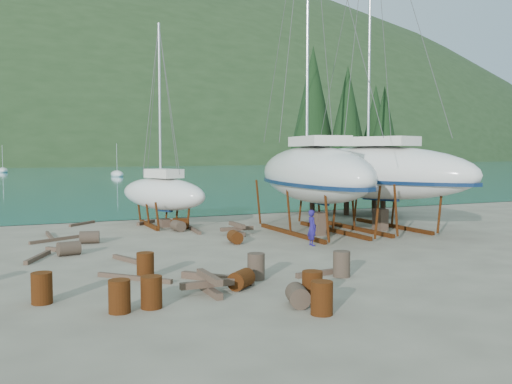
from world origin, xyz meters
name	(u,v)px	position (x,y,z in m)	size (l,w,h in m)	color
ground	(247,260)	(0.00, 0.00, 0.00)	(600.00, 600.00, 0.00)	#635C4E
bay_water	(16,160)	(0.00, 315.00, 0.01)	(700.00, 700.00, 0.00)	#1A7183
far_hill	(16,160)	(0.00, 320.00, 0.00)	(800.00, 360.00, 110.00)	#21351A
far_house_right	(115,156)	(30.00, 190.00, 2.92)	(6.60, 5.60, 5.60)	beige
cypress_near_right	(347,129)	(12.50, 12.00, 5.79)	(3.60, 3.60, 10.00)	black
cypress_mid_right	(384,142)	(14.00, 10.00, 4.92)	(3.06, 3.06, 8.50)	black
cypress_back_left	(313,117)	(11.00, 14.00, 6.66)	(4.14, 4.14, 11.50)	black
cypress_far_right	(375,138)	(15.50, 13.00, 5.21)	(3.24, 3.24, 9.00)	black
moored_boat_mid	(117,174)	(10.00, 80.00, 0.39)	(2.00, 5.00, 6.05)	silver
moored_boat_far	(3,171)	(-8.00, 110.00, 0.39)	(2.00, 5.00, 6.05)	silver
large_sailboat_near	(313,173)	(6.00, 5.32, 3.13)	(5.34, 12.76, 19.47)	silver
large_sailboat_far	(374,172)	(10.01, 5.51, 3.16)	(7.38, 12.73, 19.35)	silver
small_sailboat_shore	(162,193)	(-0.31, 11.48, 1.90)	(4.66, 7.55, 11.54)	silver
worker	(312,228)	(4.05, 1.97, 0.82)	(0.60, 0.39, 1.63)	navy
drum_0	(151,292)	(-5.13, -5.28, 0.44)	(0.58, 0.58, 0.88)	#613110
drum_1	(298,296)	(-1.40, -6.72, 0.29)	(0.58, 0.58, 0.88)	#2D2823
drum_3	(312,286)	(-0.83, -6.51, 0.44)	(0.58, 0.58, 0.88)	#613110
drum_4	(181,223)	(0.34, 10.07, 0.29)	(0.58, 0.58, 0.88)	#613110
drum_5	(342,264)	(1.71, -4.09, 0.44)	(0.58, 0.58, 0.88)	#2D2823
drum_6	(235,237)	(1.12, 4.02, 0.29)	(0.58, 0.58, 0.88)	#613110
drum_7	(322,298)	(-1.24, -7.72, 0.44)	(0.58, 0.58, 0.88)	#613110
drum_9	(90,237)	(-5.05, 6.79, 0.29)	(0.58, 0.58, 0.88)	#2D2823
drum_10	(119,296)	(-6.01, -5.37, 0.44)	(0.58, 0.58, 0.88)	#613110
drum_11	(178,226)	(-0.14, 9.01, 0.29)	(0.58, 0.58, 0.88)	#2D2823
drum_12	(241,279)	(-2.05, -4.23, 0.29)	(0.58, 0.58, 0.88)	#613110
drum_13	(42,288)	(-7.81, -3.56, 0.44)	(0.58, 0.58, 0.88)	#613110
drum_14	(145,266)	(-4.43, -1.60, 0.44)	(0.58, 0.58, 0.88)	#613110
drum_15	(69,248)	(-6.28, 3.94, 0.29)	(0.58, 0.58, 0.88)	#2D2823
drum_16	(256,266)	(-1.11, -3.27, 0.44)	(0.58, 0.58, 0.88)	#2D2823
timber_0	(50,236)	(-6.58, 9.59, 0.07)	(0.14, 2.70, 0.14)	brown
timber_3	(134,278)	(-4.82, -1.68, 0.07)	(0.15, 2.89, 0.15)	brown
timber_4	(62,250)	(-6.45, 4.87, 0.09)	(0.17, 1.75, 0.17)	brown
timber_6	(146,223)	(-0.99, 12.71, 0.10)	(0.19, 1.68, 0.19)	brown
timber_7	(317,273)	(1.03, -3.62, 0.09)	(0.17, 1.67, 0.17)	brown
timber_9	(82,224)	(-4.45, 13.93, 0.08)	(0.15, 2.14, 0.15)	brown
timber_10	(194,230)	(0.65, 8.75, 0.08)	(0.16, 2.93, 0.16)	brown
timber_12	(128,260)	(-4.36, 1.60, 0.08)	(0.17, 1.99, 0.17)	brown
timber_15	(55,240)	(-6.44, 8.16, 0.07)	(0.15, 2.70, 0.15)	brown
timber_16	(217,278)	(-2.39, -3.00, 0.11)	(0.23, 2.61, 0.23)	brown
timber_17	(38,257)	(-7.50, 3.57, 0.08)	(0.16, 2.45, 0.16)	brown
timber_pile_fore	(209,284)	(-3.16, -4.42, 0.30)	(1.80, 1.80, 0.60)	brown
timber_pile_aft	(237,229)	(2.28, 6.60, 0.30)	(1.80, 1.80, 0.60)	brown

